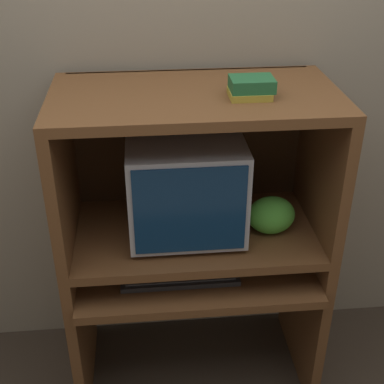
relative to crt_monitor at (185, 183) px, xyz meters
name	(u,v)px	position (x,y,z in m)	size (l,w,h in m)	color
wall_back	(187,70)	(0.04, 0.31, 0.34)	(6.00, 0.06, 2.60)	gray
desk_base	(195,304)	(0.04, -0.05, -0.56)	(1.01, 0.57, 0.62)	brown
desk_monitor_shelf	(195,236)	(0.04, -0.02, -0.23)	(1.01, 0.54, 0.15)	brown
hutch_upper	(194,138)	(0.04, 0.02, 0.18)	(1.01, 0.54, 0.56)	brown
crt_monitor	(185,183)	(0.00, 0.00, 0.00)	(0.43, 0.43, 0.39)	#B2B2B7
keyboard	(180,275)	(-0.03, -0.13, -0.34)	(0.45, 0.15, 0.03)	#2D2D30
mouse	(254,268)	(0.26, -0.11, -0.34)	(0.06, 0.04, 0.03)	#28282B
snack_bag	(271,215)	(0.33, -0.06, -0.13)	(0.18, 0.14, 0.15)	green
book_stack	(251,87)	(0.22, -0.08, 0.39)	(0.15, 0.11, 0.07)	gold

